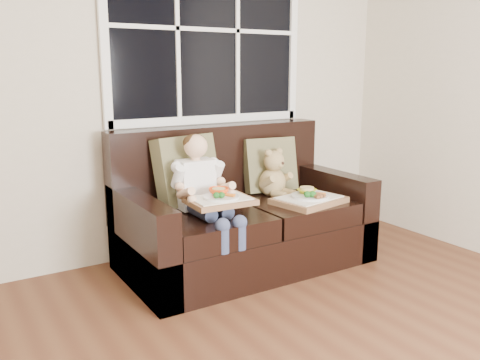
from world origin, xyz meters
TOP-DOWN VIEW (x-y plane):
  - window_back at (0.62, 2.48)m, footprint 1.62×0.04m
  - loveseat at (0.62, 2.02)m, footprint 1.70×0.92m
  - pillow_left at (0.28, 2.17)m, footprint 0.51×0.32m
  - pillow_right at (0.98, 2.17)m, footprint 0.43×0.24m
  - child at (0.26, 1.90)m, footprint 0.34×0.58m
  - teddy_bear at (0.92, 2.04)m, footprint 0.24×0.29m
  - tray_left at (0.29, 1.73)m, footprint 0.41×0.32m
  - tray_right at (1.00, 1.72)m, footprint 0.52×0.43m

SIDE VIEW (x-z plane):
  - loveseat at x=0.62m, z-range -0.17..0.79m
  - tray_right at x=1.00m, z-range 0.43..0.53m
  - tray_left at x=0.29m, z-range 0.53..0.62m
  - teddy_bear at x=0.92m, z-range 0.41..0.78m
  - child at x=0.26m, z-range 0.24..1.01m
  - pillow_right at x=0.98m, z-range 0.44..0.86m
  - pillow_left at x=0.28m, z-range 0.44..0.93m
  - window_back at x=0.62m, z-range 0.96..2.33m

